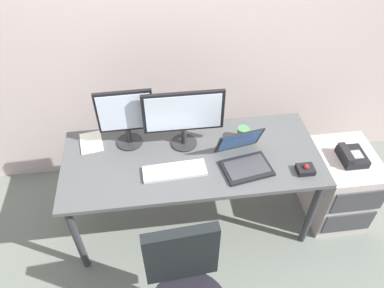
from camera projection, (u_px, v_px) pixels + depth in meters
The scene contains 12 objects.
ground_plane at pixel (192, 218), 2.98m from camera, with size 8.00×8.00×0.00m, color slate.
back_wall at pixel (179, 13), 2.52m from camera, with size 6.00×0.10×2.80m, color beige.
desk at pixel (192, 164), 2.53m from camera, with size 1.74×0.73×0.71m.
file_cabinet at pixel (338, 185), 2.83m from camera, with size 0.42×0.53×0.61m.
desk_phone at pixel (351, 156), 2.59m from camera, with size 0.17×0.20×0.09m.
monitor_main at pixel (184, 115), 2.40m from camera, with size 0.54×0.18×0.44m.
monitor_side at pixel (125, 116), 2.42m from camera, with size 0.37×0.18×0.44m.
keyboard at pixel (175, 171), 2.38m from camera, with size 0.42×0.16×0.03m.
laptop at pixel (244, 158), 2.41m from camera, with size 0.36×0.36×0.23m.
trackball_mouse at pixel (305, 169), 2.37m from camera, with size 0.11×0.09×0.07m.
coffee_mug at pixel (243, 134), 2.58m from camera, with size 0.09×0.08×0.10m.
paper_notepad at pixel (91, 142), 2.58m from camera, with size 0.15×0.21×0.01m, color white.
Camera 1 is at (-0.22, -1.72, 2.50)m, focal length 34.36 mm.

